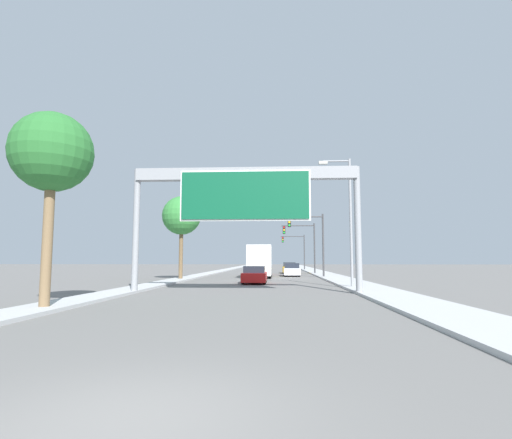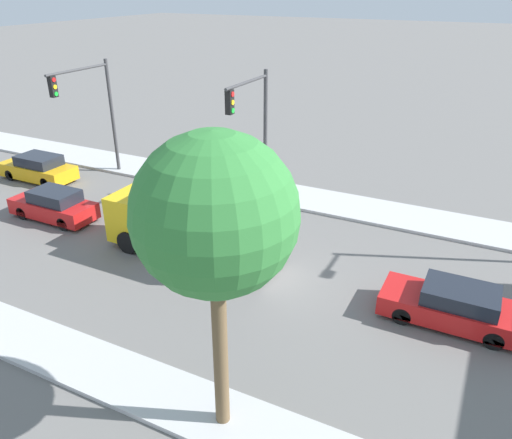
{
  "view_description": "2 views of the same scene",
  "coord_description": "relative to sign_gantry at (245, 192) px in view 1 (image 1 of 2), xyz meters",
  "views": [
    {
      "loc": [
        1.85,
        -4.97,
        1.96
      ],
      "look_at": [
        0.0,
        29.63,
        5.41
      ],
      "focal_mm": 28.0,
      "sensor_mm": 36.0,
      "label": 1
    },
    {
      "loc": [
        -15.51,
        27.39,
        10.6
      ],
      "look_at": [
        0.81,
        35.56,
        1.88
      ],
      "focal_mm": 35.0,
      "sensor_mm": 36.0,
      "label": 2
    }
  ],
  "objects": [
    {
      "name": "sidewalk_right",
      "position": [
        7.75,
        42.13,
        -5.8
      ],
      "size": [
        3.0,
        120.0,
        0.15
      ],
      "color": "#B9B9B9",
      "rests_on": "ground"
    },
    {
      "name": "car_far_left",
      "position": [
        3.5,
        23.93,
        -5.16
      ],
      "size": [
        1.83,
        4.54,
        1.51
      ],
      "color": "silver",
      "rests_on": "ground"
    },
    {
      "name": "median_strip_left",
      "position": [
        -7.25,
        42.13,
        -5.8
      ],
      "size": [
        2.0,
        120.0,
        0.15
      ],
      "color": "#B9B9B9",
      "rests_on": "ground"
    },
    {
      "name": "truck_box_primary",
      "position": [
        0.0,
        19.98,
        -4.15
      ],
      "size": [
        2.45,
        7.47,
        3.41
      ],
      "color": "yellow",
      "rests_on": "ground"
    },
    {
      "name": "ground_plane",
      "position": [
        0.0,
        -17.87,
        -5.87
      ],
      "size": [
        300.0,
        300.0,
        0.0
      ],
      "primitive_type": "plane",
      "color": "slate"
    },
    {
      "name": "palm_tree_background",
      "position": [
        -7.28,
        14.62,
        0.19
      ],
      "size": [
        3.68,
        3.68,
        7.96
      ],
      "color": "brown",
      "rests_on": "ground"
    },
    {
      "name": "car_far_center",
      "position": [
        0.0,
        28.35,
        -5.16
      ],
      "size": [
        1.72,
        4.4,
        1.52
      ],
      "color": "red",
      "rests_on": "ground"
    },
    {
      "name": "car_mid_right",
      "position": [
        0.0,
        9.8,
        -5.2
      ],
      "size": [
        1.89,
        4.65,
        1.42
      ],
      "color": "red",
      "rests_on": "ground"
    },
    {
      "name": "traffic_light_mid_block",
      "position": [
        5.41,
        30.13,
        -1.38
      ],
      "size": [
        4.44,
        0.32,
        6.7
      ],
      "color": "#3D3D3F",
      "rests_on": "ground"
    },
    {
      "name": "car_near_center",
      "position": [
        3.5,
        33.33,
        -5.16
      ],
      "size": [
        1.84,
        4.64,
        1.52
      ],
      "color": "gold",
      "rests_on": "ground"
    },
    {
      "name": "street_lamp_right",
      "position": [
        6.61,
        4.45,
        -0.72
      ],
      "size": [
        2.19,
        0.28,
        8.86
      ],
      "color": "gray",
      "rests_on": "ground"
    },
    {
      "name": "traffic_light_far_intersection",
      "position": [
        5.41,
        50.13,
        -1.57
      ],
      "size": [
        4.33,
        0.32,
        6.4
      ],
      "color": "#3D3D3F",
      "rests_on": "ground"
    },
    {
      "name": "sign_gantry",
      "position": [
        0.0,
        0.0,
        0.0
      ],
      "size": [
        13.27,
        0.73,
        7.29
      ],
      "color": "gray",
      "rests_on": "ground"
    },
    {
      "name": "traffic_light_near_intersection",
      "position": [
        5.57,
        20.13,
        -1.34
      ],
      "size": [
        4.01,
        0.32,
        6.82
      ],
      "color": "#3D3D3F",
      "rests_on": "ground"
    },
    {
      "name": "palm_tree_foreground",
      "position": [
        -7.12,
        -7.73,
        0.26
      ],
      "size": [
        3.18,
        3.18,
        7.81
      ],
      "color": "brown",
      "rests_on": "ground"
    }
  ]
}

